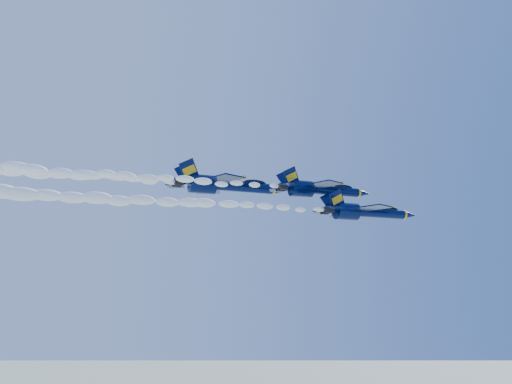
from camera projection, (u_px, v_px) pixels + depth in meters
name	position (u px, v px, depth m)	size (l,w,h in m)	color
jet_lead	(365.00, 212.00, 74.76)	(16.46, 13.50, 6.12)	#030D37
smoke_trail_jet_lead	(105.00, 198.00, 61.25)	(60.99, 2.23, 2.01)	white
jet_second	(320.00, 189.00, 78.68)	(16.56, 13.58, 6.15)	#030D37
smoke_trail_jet_second	(66.00, 172.00, 65.15)	(60.99, 2.24, 2.02)	white
jet_third	(226.00, 185.00, 82.22)	(19.98, 16.39, 7.43)	#030D37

